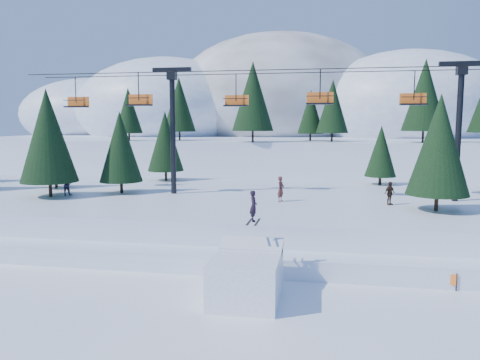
# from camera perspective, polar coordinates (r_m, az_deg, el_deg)

# --- Properties ---
(ground) EXTENTS (160.00, 160.00, 0.00)m
(ground) POSITION_cam_1_polar(r_m,az_deg,el_deg) (20.93, 0.55, -16.35)
(ground) COLOR white
(ground) RESTS_ON ground
(mid_shelf) EXTENTS (70.00, 22.00, 2.50)m
(mid_shelf) POSITION_cam_1_polar(r_m,az_deg,el_deg) (37.76, 5.10, -3.86)
(mid_shelf) COLOR white
(mid_shelf) RESTS_ON ground
(berm) EXTENTS (70.00, 6.00, 1.10)m
(berm) POSITION_cam_1_polar(r_m,az_deg,el_deg) (28.23, 3.28, -8.99)
(berm) COLOR white
(berm) RESTS_ON ground
(mountain_ridge) EXTENTS (119.00, 61.12, 26.46)m
(mountain_ridge) POSITION_cam_1_polar(r_m,az_deg,el_deg) (92.70, 5.02, 7.67)
(mountain_ridge) COLOR white
(mountain_ridge) RESTS_ON ground
(jump_kicker) EXTENTS (3.12, 4.35, 5.00)m
(jump_kicker) POSITION_cam_1_polar(r_m,az_deg,el_deg) (22.41, 0.81, -11.58)
(jump_kicker) COLOR white
(jump_kicker) RESTS_ON ground
(chairlift) EXTENTS (46.00, 3.21, 10.28)m
(chairlift) POSITION_cam_1_polar(r_m,az_deg,el_deg) (37.09, 7.20, 8.45)
(chairlift) COLOR black
(chairlift) RESTS_ON mid_shelf
(conifer_stand) EXTENTS (63.55, 17.05, 9.96)m
(conifer_stand) POSITION_cam_1_polar(r_m,az_deg,el_deg) (37.82, 14.01, 4.71)
(conifer_stand) COLOR black
(conifer_stand) RESTS_ON mid_shelf
(distant_skiers) EXTENTS (34.34, 5.49, 1.88)m
(distant_skiers) POSITION_cam_1_polar(r_m,az_deg,el_deg) (36.01, 5.58, -0.94)
(distant_skiers) COLOR #2E2947
(distant_skiers) RESTS_ON mid_shelf
(banner_near) EXTENTS (2.70, 0.99, 0.90)m
(banner_near) POSITION_cam_1_polar(r_m,az_deg,el_deg) (26.10, 21.78, -10.83)
(banner_near) COLOR black
(banner_near) RESTS_ON ground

